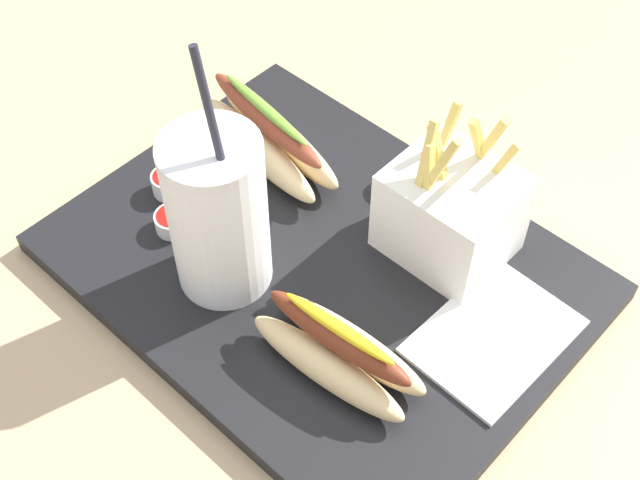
{
  "coord_description": "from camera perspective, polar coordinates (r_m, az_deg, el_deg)",
  "views": [
    {
      "loc": [
        0.33,
        -0.36,
        0.64
      ],
      "look_at": [
        0.0,
        0.0,
        0.05
      ],
      "focal_mm": 48.34,
      "sensor_mm": 36.0,
      "label": 1
    }
  ],
  "objects": [
    {
      "name": "napkin_stack",
      "position": [
        0.76,
        11.44,
        -6.26
      ],
      "size": [
        0.11,
        0.14,
        0.0
      ],
      "primitive_type": "cube",
      "rotation": [
        0.0,
        0.0,
        -0.03
      ],
      "color": "white",
      "rests_on": "food_tray"
    },
    {
      "name": "food_tray",
      "position": [
        0.8,
        0.0,
        -1.82
      ],
      "size": [
        0.46,
        0.35,
        0.02
      ],
      "primitive_type": "cube",
      "color": "black",
      "rests_on": "ground_plane"
    },
    {
      "name": "ground_plane",
      "position": [
        0.82,
        0.0,
        -2.68
      ],
      "size": [
        2.4,
        2.4,
        0.02
      ],
      "primitive_type": "cube",
      "color": "tan"
    },
    {
      "name": "ketchup_cup_1",
      "position": [
        0.82,
        -9.71,
        1.27
      ],
      "size": [
        0.03,
        0.03,
        0.02
      ],
      "color": "white",
      "rests_on": "food_tray"
    },
    {
      "name": "ketchup_cup_2",
      "position": [
        0.85,
        5.18,
        4.01
      ],
      "size": [
        0.03,
        0.03,
        0.02
      ],
      "color": "white",
      "rests_on": "food_tray"
    },
    {
      "name": "hot_dog_1",
      "position": [
        0.71,
        1.2,
        -7.32
      ],
      "size": [
        0.16,
        0.07,
        0.06
      ],
      "color": "#E5C689",
      "rests_on": "food_tray"
    },
    {
      "name": "ketchup_cup_3",
      "position": [
        0.85,
        -9.98,
        3.79
      ],
      "size": [
        0.03,
        0.03,
        0.02
      ],
      "color": "white",
      "rests_on": "food_tray"
    },
    {
      "name": "fries_basket",
      "position": [
        0.78,
        8.65,
        1.88
      ],
      "size": [
        0.11,
        0.1,
        0.16
      ],
      "color": "white",
      "rests_on": "food_tray"
    },
    {
      "name": "soda_cup",
      "position": [
        0.73,
        -6.77,
        1.69
      ],
      "size": [
        0.09,
        0.09,
        0.25
      ],
      "color": "white",
      "rests_on": "food_tray"
    },
    {
      "name": "hot_dog_2",
      "position": [
        0.87,
        -3.52,
        6.86
      ],
      "size": [
        0.19,
        0.08,
        0.07
      ],
      "color": "#E5C689",
      "rests_on": "food_tray"
    }
  ]
}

